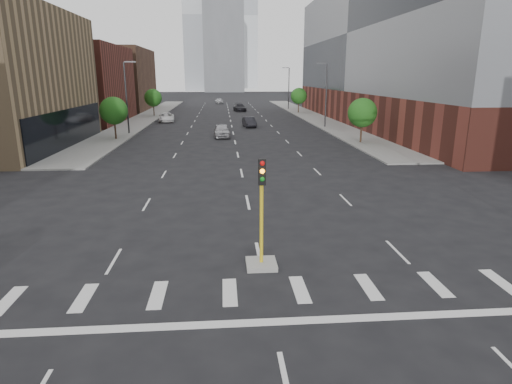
{
  "coord_description": "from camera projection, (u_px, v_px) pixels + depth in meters",
  "views": [
    {
      "loc": [
        -1.45,
        -6.6,
        7.36
      ],
      "look_at": [
        -0.04,
        11.14,
        2.5
      ],
      "focal_mm": 30.0,
      "sensor_mm": 36.0,
      "label": 1
    }
  ],
  "objects": [
    {
      "name": "sidewalk_left_far",
      "position": [
        148.0,
        117.0,
        78.4
      ],
      "size": [
        5.0,
        92.0,
        0.15
      ],
      "primitive_type": "cube",
      "color": "gray",
      "rests_on": "ground"
    },
    {
      "name": "sidewalk_right_far",
      "position": [
        309.0,
        115.0,
        80.68
      ],
      "size": [
        5.0,
        92.0,
        0.15
      ],
      "primitive_type": "cube",
      "color": "gray",
      "rests_on": "ground"
    },
    {
      "name": "building_left_far_a",
      "position": [
        58.0,
        84.0,
        68.2
      ],
      "size": [
        20.0,
        22.0,
        12.0
      ],
      "primitive_type": "cube",
      "color": "brown",
      "rests_on": "ground"
    },
    {
      "name": "building_left_far_b",
      "position": [
        101.0,
        80.0,
        93.07
      ],
      "size": [
        20.0,
        24.0,
        13.0
      ],
      "primitive_type": "cube",
      "color": "brown",
      "rests_on": "ground"
    },
    {
      "name": "building_right_main",
      "position": [
        423.0,
        51.0,
        65.45
      ],
      "size": [
        24.0,
        70.0,
        22.0
      ],
      "color": "brown",
      "rests_on": "ground"
    },
    {
      "name": "tower_left",
      "position": [
        206.0,
        17.0,
        210.13
      ],
      "size": [
        22.0,
        22.0,
        70.0
      ],
      "primitive_type": "cube",
      "color": "#B2B7BC",
      "rests_on": "ground"
    },
    {
      "name": "tower_right",
      "position": [
        240.0,
        17.0,
        248.65
      ],
      "size": [
        20.0,
        20.0,
        80.0
      ],
      "primitive_type": "cube",
      "color": "#B2B7BC",
      "rests_on": "ground"
    },
    {
      "name": "tower_mid",
      "position": [
        223.0,
        42.0,
        194.93
      ],
      "size": [
        18.0,
        18.0,
        44.0
      ],
      "primitive_type": "cube",
      "color": "slate",
      "rests_on": "ground"
    },
    {
      "name": "median_traffic_signal",
      "position": [
        261.0,
        244.0,
        16.77
      ],
      "size": [
        1.2,
        1.2,
        4.4
      ],
      "color": "#999993",
      "rests_on": "ground"
    },
    {
      "name": "streetlight_right_a",
      "position": [
        326.0,
        92.0,
        60.99
      ],
      "size": [
        1.6,
        0.22,
        9.07
      ],
      "color": "#2D2D30",
      "rests_on": "ground"
    },
    {
      "name": "streetlight_right_b",
      "position": [
        288.0,
        86.0,
        94.65
      ],
      "size": [
        1.6,
        0.22,
        9.07
      ],
      "color": "#2D2D30",
      "rests_on": "ground"
    },
    {
      "name": "streetlight_left",
      "position": [
        127.0,
        95.0,
        54.14
      ],
      "size": [
        1.6,
        0.22,
        9.07
      ],
      "color": "#2D2D30",
      "rests_on": "ground"
    },
    {
      "name": "tree_left_near",
      "position": [
        114.0,
        111.0,
        49.72
      ],
      "size": [
        3.2,
        3.2,
        4.85
      ],
      "color": "#382619",
      "rests_on": "ground"
    },
    {
      "name": "tree_left_far",
      "position": [
        153.0,
        98.0,
        78.57
      ],
      "size": [
        3.2,
        3.2,
        4.85
      ],
      "color": "#382619",
      "rests_on": "ground"
    },
    {
      "name": "tree_right_near",
      "position": [
        362.0,
        113.0,
        47.04
      ],
      "size": [
        3.2,
        3.2,
        4.85
      ],
      "color": "#382619",
      "rests_on": "ground"
    },
    {
      "name": "tree_right_far",
      "position": [
        299.0,
        96.0,
        85.5
      ],
      "size": [
        3.2,
        3.2,
        4.85
      ],
      "color": "#382619",
      "rests_on": "ground"
    },
    {
      "name": "car_near_left",
      "position": [
        222.0,
        131.0,
        52.59
      ],
      "size": [
        2.07,
        4.83,
        1.63
      ],
      "primitive_type": "imported",
      "rotation": [
        0.0,
        0.0,
        0.03
      ],
      "color": "#A1A1A5",
      "rests_on": "ground"
    },
    {
      "name": "car_mid_right",
      "position": [
        249.0,
        122.0,
        63.01
      ],
      "size": [
        2.05,
        4.51,
        1.44
      ],
      "primitive_type": "imported",
      "rotation": [
        0.0,
        0.0,
        0.12
      ],
      "color": "black",
      "rests_on": "ground"
    },
    {
      "name": "car_far_left",
      "position": [
        167.0,
        117.0,
        69.97
      ],
      "size": [
        2.99,
        5.52,
        1.47
      ],
      "primitive_type": "imported",
      "rotation": [
        0.0,
        0.0,
        0.11
      ],
      "color": "silver",
      "rests_on": "ground"
    },
    {
      "name": "car_deep_right",
      "position": [
        240.0,
        108.0,
        90.7
      ],
      "size": [
        2.85,
        5.66,
        1.58
      ],
      "primitive_type": "imported",
      "rotation": [
        0.0,
        0.0,
        0.12
      ],
      "color": "black",
      "rests_on": "ground"
    },
    {
      "name": "car_distant",
      "position": [
        219.0,
        101.0,
        115.06
      ],
      "size": [
        2.44,
        4.56,
        1.47
      ],
      "primitive_type": "imported",
      "rotation": [
        0.0,
        0.0,
        0.17
      ],
      "color": "silver",
      "rests_on": "ground"
    }
  ]
}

